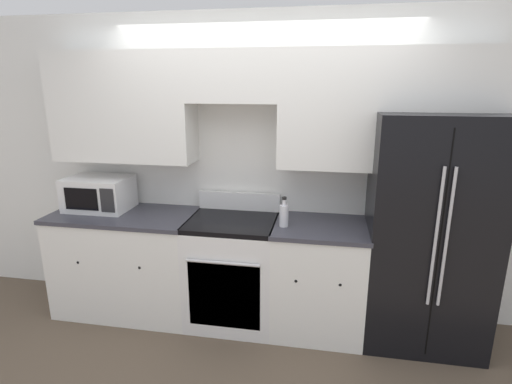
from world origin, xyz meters
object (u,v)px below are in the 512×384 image
oven_range (233,270)px  bottle (284,215)px  microwave (99,193)px  refrigerator (426,230)px

oven_range → bottle: 0.71m
oven_range → microwave: (-1.23, 0.08, 0.61)m
refrigerator → microwave: refrigerator is taller
bottle → refrigerator: bearing=7.4°
oven_range → bottle: bearing=-9.2°
microwave → bottle: (1.68, -0.15, -0.05)m
refrigerator → microwave: size_ratio=3.34×
microwave → oven_range: bearing=-3.5°
oven_range → refrigerator: size_ratio=0.60×
refrigerator → bottle: refrigerator is taller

